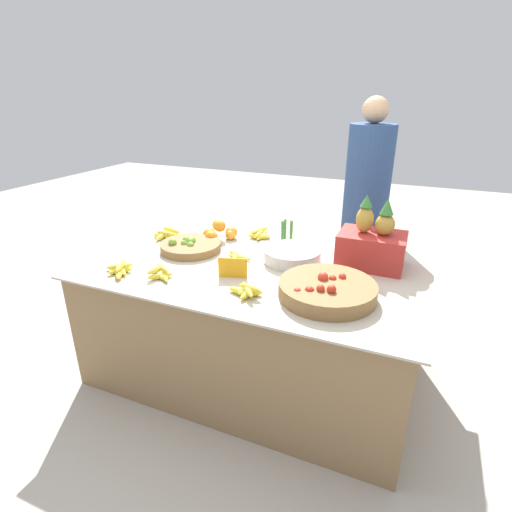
{
  "coord_description": "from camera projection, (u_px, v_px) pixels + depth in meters",
  "views": [
    {
      "loc": [
        0.82,
        -1.93,
        1.64
      ],
      "look_at": [
        0.0,
        0.0,
        0.77
      ],
      "focal_mm": 28.0,
      "sensor_mm": 36.0,
      "label": 1
    }
  ],
  "objects": [
    {
      "name": "banana_bunch_middle_right",
      "position": [
        166.0,
        234.0,
        2.69
      ],
      "size": [
        0.19,
        0.21,
        0.06
      ],
      "color": "yellow",
      "rests_on": "market_table"
    },
    {
      "name": "produce_crate",
      "position": [
        372.0,
        245.0,
        2.22
      ],
      "size": [
        0.36,
        0.26,
        0.4
      ],
      "color": "#B22D28",
      "rests_on": "market_table"
    },
    {
      "name": "lime_bowl",
      "position": [
        190.0,
        246.0,
        2.47
      ],
      "size": [
        0.37,
        0.37,
        0.09
      ],
      "color": "olive",
      "rests_on": "market_table"
    },
    {
      "name": "orange_pile",
      "position": [
        218.0,
        232.0,
        2.63
      ],
      "size": [
        0.2,
        0.22,
        0.13
      ],
      "color": "orange",
      "rests_on": "market_table"
    },
    {
      "name": "veg_bundle",
      "position": [
        286.0,
        233.0,
        2.55
      ],
      "size": [
        0.07,
        0.06,
        0.16
      ],
      "color": "#428438",
      "rests_on": "market_table"
    },
    {
      "name": "banana_bunch_front_left",
      "position": [
        259.0,
        234.0,
        2.69
      ],
      "size": [
        0.19,
        0.18,
        0.06
      ],
      "color": "yellow",
      "rests_on": "market_table"
    },
    {
      "name": "price_sign",
      "position": [
        233.0,
        268.0,
        2.1
      ],
      "size": [
        0.15,
        0.05,
        0.11
      ],
      "rotation": [
        0.0,
        0.0,
        0.26
      ],
      "color": "orange",
      "rests_on": "market_table"
    },
    {
      "name": "banana_bunch_front_center",
      "position": [
        247.0,
        291.0,
        1.92
      ],
      "size": [
        0.18,
        0.14,
        0.06
      ],
      "color": "yellow",
      "rests_on": "market_table"
    },
    {
      "name": "metal_bowl",
      "position": [
        292.0,
        255.0,
        2.31
      ],
      "size": [
        0.33,
        0.33,
        0.07
      ],
      "color": "#B7B7BF",
      "rests_on": "market_table"
    },
    {
      "name": "banana_bunch_middle_left",
      "position": [
        161.0,
        273.0,
        2.11
      ],
      "size": [
        0.15,
        0.15,
        0.06
      ],
      "color": "yellow",
      "rests_on": "market_table"
    },
    {
      "name": "banana_bunch_front_right",
      "position": [
        120.0,
        269.0,
        2.17
      ],
      "size": [
        0.18,
        0.19,
        0.06
      ],
      "color": "yellow",
      "rests_on": "market_table"
    },
    {
      "name": "tomato_basket",
      "position": [
        327.0,
        290.0,
        1.91
      ],
      "size": [
        0.47,
        0.47,
        0.11
      ],
      "color": "olive",
      "rests_on": "market_table"
    },
    {
      "name": "market_table",
      "position": [
        256.0,
        318.0,
        2.42
      ],
      "size": [
        1.89,
        1.17,
        0.72
      ],
      "color": "olive",
      "rests_on": "ground_plane"
    },
    {
      "name": "vendor_person",
      "position": [
        363.0,
        226.0,
        2.82
      ],
      "size": [
        0.3,
        0.3,
        1.61
      ],
      "color": "navy",
      "rests_on": "ground_plane"
    },
    {
      "name": "banana_bunch_back_center",
      "position": [
        237.0,
        256.0,
        2.36
      ],
      "size": [
        0.18,
        0.14,
        0.03
      ],
      "color": "yellow",
      "rests_on": "market_table"
    },
    {
      "name": "ground_plane",
      "position": [
        256.0,
        366.0,
        2.56
      ],
      "size": [
        12.0,
        12.0,
        0.0
      ],
      "primitive_type": "plane",
      "color": "#ADA599"
    }
  ]
}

